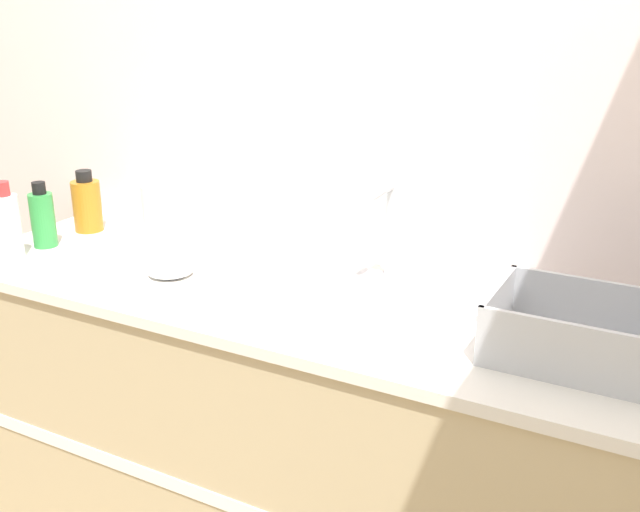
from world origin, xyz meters
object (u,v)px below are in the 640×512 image
Objects in this scene: bottle_amber at (87,204)px; sink at (358,300)px; bottle_white_spray at (7,225)px; dish_rack at (579,338)px; paper_towel_roll at (167,230)px; bottle_green at (43,218)px.

sink is at bearing -8.04° from bottle_amber.
bottle_amber is 0.30m from bottle_white_spray.
dish_rack is 1.56m from bottle_amber.
paper_towel_roll is 0.49m from bottle_green.
paper_towel_roll reaches higher than dish_rack.
bottle_amber is at bearing 88.18° from bottle_white_spray.
paper_towel_roll reaches higher than bottle_green.
bottle_white_spray is (-1.56, -0.13, 0.05)m from dish_rack.
bottle_amber is (-1.03, 0.14, 0.07)m from sink.
dish_rack is at bearing 0.25° from bottle_green.
bottle_green reaches higher than dish_rack.
paper_towel_roll reaches higher than bottle_amber.
sink reaches higher than bottle_amber.
bottle_green is at bearing -179.75° from dish_rack.
sink is 0.52m from dish_rack.
bottle_green is at bearing -178.17° from sink.
bottle_white_spray reaches higher than dish_rack.
paper_towel_roll reaches higher than bottle_white_spray.
bottle_green is (-1.55, -0.01, 0.04)m from dish_rack.
bottle_amber is (-1.55, 0.17, 0.04)m from dish_rack.
bottle_white_spray is at bearing -91.82° from bottle_amber.
dish_rack is at bearing -6.30° from bottle_amber.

